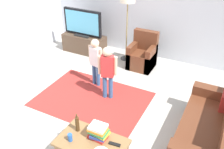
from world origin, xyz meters
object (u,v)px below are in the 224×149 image
Objects in this scene: child_near_tv at (96,58)px; soda_can at (70,137)px; child_center at (108,69)px; bottle at (77,124)px; coffee_table at (92,144)px; book_stack at (98,132)px; couch at (212,132)px; tv_remote at (115,144)px; tv at (83,23)px; tv_stand at (84,44)px; floor_lamp at (128,0)px; armchair at (143,56)px.

child_near_tv is 9.04× the size of soda_can.
child_center reaches higher than bottle.
book_stack is (0.05, 0.12, 0.15)m from coffee_table.
coffee_table is 0.32m from soda_can.
child_near_tv is (-2.53, 0.73, 0.36)m from couch.
child_center is at bearing 115.01° from tv_remote.
tv is 4.20m from couch.
child_near_tv reaches higher than book_stack.
coffee_table is (1.02, -1.86, -0.28)m from child_near_tv.
couch is at bearing 29.81° from bottle.
tv_stand is 0.60m from tv.
bottle is at bearing 173.53° from tv_remote.
tv reaches higher than tv_remote.
child_center reaches higher than tv_stand.
book_stack is (1.00, -3.17, -1.02)m from floor_lamp.
tv is at bearing 126.29° from book_stack.
tv_stand is at bearing 119.89° from soda_can.
bottle is at bearing -79.50° from child_center.
child_near_tv is (1.13, -1.25, -0.20)m from tv.
child_center reaches higher than child_near_tv.
armchair is 0.83× the size of child_near_tv.
child_center is (1.58, -1.59, 0.44)m from tv_stand.
couch is at bearing -45.69° from armchair.
child_near_tv is 3.58× the size of book_stack.
child_near_tv is at bearing -48.48° from tv_stand.
tv is 3.62× the size of book_stack.
tv_stand is 2.29m from child_center.
book_stack is (2.20, -3.02, 0.28)m from tv_stand.
tv_stand is 1.20× the size of coffee_table.
child_near_tv is at bearing 121.60° from book_stack.
floor_lamp is at bearing 106.17° from coffee_table.
coffee_table is 3.29× the size of book_stack.
tv_stand is 3.92m from tv_remote.
armchair is 3.01m from bottle.
armchair reaches higher than couch.
tv_stand is at bearing 90.00° from tv.
tv is 1.10× the size of coffee_table.
child_center is at bearing -34.43° from child_near_tv.
floor_lamp is at bearing 101.59° from bottle.
couch is 2.19m from soda_can.
tv_remote is at bearing -3.74° from book_stack.
soda_can is (-0.60, -0.22, 0.05)m from tv_remote.
child_near_tv is 6.38× the size of tv_remote.
tv_stand is 3.83× the size of bottle.
tv_stand is at bearing 126.10° from book_stack.
child_near_tv is at bearing 145.57° from child_center.
child_near_tv is at bearing -116.03° from armchair.
couch is 1.80× the size of coffee_table.
child_center is 1.72m from tv_remote.
coffee_table is (2.15, -3.14, 0.13)m from tv_stand.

